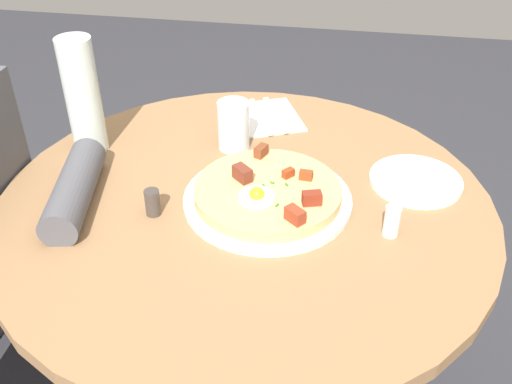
{
  "coord_description": "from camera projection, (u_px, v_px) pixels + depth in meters",
  "views": [
    {
      "loc": [
        -0.89,
        -0.18,
        1.38
      ],
      "look_at": [
        0.0,
        -0.02,
        0.74
      ],
      "focal_mm": 41.19,
      "sensor_mm": 36.0,
      "label": 1
    }
  ],
  "objects": [
    {
      "name": "napkin",
      "position": [
        268.0,
        117.0,
        1.39
      ],
      "size": [
        0.21,
        0.2,
        0.0
      ],
      "primitive_type": "cube",
      "rotation": [
        0.0,
        0.0,
        0.43
      ],
      "color": "white",
      "rests_on": "dining_table"
    },
    {
      "name": "breakfast_pizza",
      "position": [
        268.0,
        192.0,
        1.1
      ],
      "size": [
        0.28,
        0.28,
        0.05
      ],
      "color": "tan",
      "rests_on": "pizza_plate"
    },
    {
      "name": "salt_shaker",
      "position": [
        392.0,
        221.0,
        1.02
      ],
      "size": [
        0.03,
        0.03,
        0.06
      ],
      "primitive_type": "cylinder",
      "color": "white",
      "rests_on": "dining_table"
    },
    {
      "name": "fork",
      "position": [
        275.0,
        114.0,
        1.39
      ],
      "size": [
        0.17,
        0.09,
        0.0
      ],
      "primitive_type": "cube",
      "rotation": [
        0.0,
        0.0,
        0.43
      ],
      "color": "silver",
      "rests_on": "napkin"
    },
    {
      "name": "dining_table",
      "position": [
        246.0,
        266.0,
        1.22
      ],
      "size": [
        0.95,
        0.95,
        0.72
      ],
      "color": "olive",
      "rests_on": "ground_plane"
    },
    {
      "name": "water_glass",
      "position": [
        234.0,
        125.0,
        1.25
      ],
      "size": [
        0.07,
        0.07,
        0.11
      ],
      "primitive_type": "cylinder",
      "color": "silver",
      "rests_on": "dining_table"
    },
    {
      "name": "water_bottle",
      "position": [
        83.0,
        96.0,
        1.2
      ],
      "size": [
        0.07,
        0.07,
        0.25
      ],
      "primitive_type": "cylinder",
      "color": "silver",
      "rests_on": "dining_table"
    },
    {
      "name": "pepper_shaker",
      "position": [
        153.0,
        202.0,
        1.07
      ],
      "size": [
        0.03,
        0.03,
        0.05
      ],
      "primitive_type": "cylinder",
      "color": "#3F3833",
      "rests_on": "dining_table"
    },
    {
      "name": "knife",
      "position": [
        261.0,
        116.0,
        1.38
      ],
      "size": [
        0.17,
        0.09,
        0.0
      ],
      "primitive_type": "cube",
      "rotation": [
        0.0,
        0.0,
        0.43
      ],
      "color": "silver",
      "rests_on": "napkin"
    },
    {
      "name": "bread_plate",
      "position": [
        416.0,
        181.0,
        1.16
      ],
      "size": [
        0.18,
        0.18,
        0.01
      ],
      "primitive_type": "cylinder",
      "color": "white",
      "rests_on": "dining_table"
    },
    {
      "name": "pizza_plate",
      "position": [
        267.0,
        199.0,
        1.11
      ],
      "size": [
        0.32,
        0.32,
        0.01
      ],
      "primitive_type": "cylinder",
      "color": "silver",
      "rests_on": "dining_table"
    }
  ]
}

